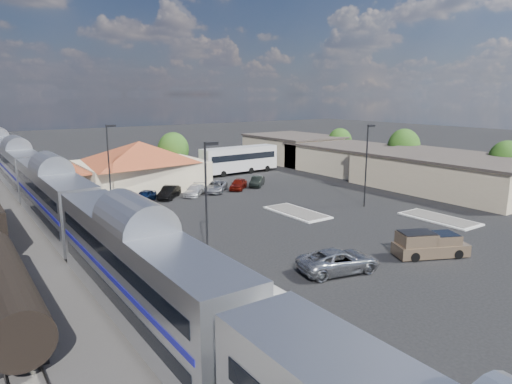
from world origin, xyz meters
TOP-DOWN VIEW (x-y plane):
  - ground at (0.00, 0.00)m, footprint 280.00×280.00m
  - railbed at (-21.00, 8.00)m, footprint 16.00×100.00m
  - platform at (-12.00, 6.00)m, footprint 5.50×92.00m
  - passenger_train at (-18.00, 9.85)m, footprint 3.00×104.00m
  - station_depot at (-4.56, 24.00)m, footprint 18.35×12.24m
  - buildings_east at (28.00, 14.28)m, footprint 14.40×51.40m
  - traffic_island_south at (4.00, 2.00)m, footprint 3.30×7.50m
  - traffic_island_north at (14.00, -8.00)m, footprint 3.30×7.50m
  - lamp_plat_s at (-10.90, -6.00)m, footprint 1.08×0.25m
  - lamp_plat_n at (-10.90, 16.00)m, footprint 1.08×0.25m
  - lamp_lot at (12.10, 0.00)m, footprint 1.08×0.25m
  - tree_east_a at (34.00, -4.00)m, footprint 4.56×4.56m
  - tree_east_b at (34.00, 12.00)m, footprint 4.94×4.94m
  - tree_east_c at (34.00, 26.00)m, footprint 4.41×4.41m
  - tree_depot at (3.00, 30.00)m, footprint 4.71×4.71m
  - pickup_truck at (4.10, -13.81)m, footprint 5.86×4.15m
  - suv at (-3.95, -12.10)m, footprint 6.36×3.98m
  - coach_bus at (12.35, 26.13)m, footprint 13.05×3.40m
  - person_a at (-12.85, -11.76)m, footprint 0.55×0.75m
  - person_b at (-13.18, 8.20)m, footprint 0.63×0.79m
  - parked_car_a at (-7.23, 15.82)m, footprint 4.04×4.03m
  - parked_car_b at (-4.03, 16.12)m, footprint 4.18×4.30m
  - parked_car_c at (-0.83, 15.82)m, footprint 4.43×4.42m
  - parked_car_d at (2.37, 16.12)m, footprint 4.96×5.16m
  - parked_car_e at (5.57, 15.82)m, footprint 4.18×4.11m
  - parked_car_f at (8.77, 16.12)m, footprint 3.93×3.90m

SIDE VIEW (x-z plane):
  - ground at x=0.00m, z-range 0.00..0.00m
  - railbed at x=-21.00m, z-range 0.00..0.12m
  - platform at x=-12.00m, z-range 0.00..0.18m
  - traffic_island_south at x=4.00m, z-range 0.00..0.21m
  - traffic_island_north at x=14.00m, z-range 0.00..0.21m
  - parked_car_c at x=-0.83m, z-range 0.00..1.29m
  - parked_car_f at x=8.77m, z-range 0.00..1.35m
  - parked_car_d at x=2.37m, z-range 0.00..1.36m
  - parked_car_a at x=-7.23m, z-range 0.00..1.39m
  - parked_car_e at x=5.57m, z-range 0.00..1.42m
  - parked_car_b at x=-4.03m, z-range 0.00..1.47m
  - suv at x=-3.95m, z-range 0.00..1.64m
  - pickup_truck at x=4.10m, z-range -0.05..1.86m
  - person_b at x=-13.18m, z-range 0.18..1.75m
  - person_a at x=-12.85m, z-range 0.18..2.06m
  - buildings_east at x=28.00m, z-range -0.13..4.67m
  - coach_bus at x=12.35m, z-range 0.32..4.47m
  - passenger_train at x=-18.00m, z-range 0.09..5.64m
  - station_depot at x=-4.56m, z-range 0.03..6.23m
  - tree_east_c at x=34.00m, z-range 0.66..6.87m
  - tree_east_a at x=34.00m, z-range 0.68..7.10m
  - tree_depot at x=3.00m, z-range 0.71..7.34m
  - tree_east_b at x=34.00m, z-range 0.74..7.70m
  - lamp_plat_s at x=-10.90m, z-range 0.84..9.84m
  - lamp_plat_n at x=-10.90m, z-range 0.84..9.84m
  - lamp_lot at x=12.10m, z-range 0.84..9.84m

